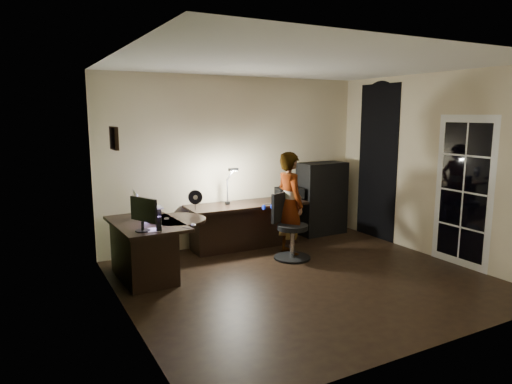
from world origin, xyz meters
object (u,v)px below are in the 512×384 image
cabinet (322,198)px  monitor (142,219)px  desk_right (247,226)px  office_chair (293,227)px  desk_left (147,250)px  person (290,204)px

cabinet → monitor: bearing=-163.1°
desk_right → cabinet: bearing=6.6°
cabinet → office_chair: bearing=-143.6°
desk_left → office_chair: bearing=-8.6°
person → cabinet: bearing=-54.3°
desk_right → monitor: bearing=-150.6°
office_chair → person: (0.08, 0.21, 0.30)m
desk_left → desk_right: 1.86m
office_chair → monitor: bearing=161.6°
cabinet → person: person is taller
desk_right → person: (0.41, -0.62, 0.42)m
desk_left → person: bearing=-2.9°
desk_left → desk_right: bearing=16.5°
monitor → person: size_ratio=0.28×
desk_left → cabinet: (3.33, 0.75, 0.26)m
monitor → person: bearing=-14.7°
desk_right → person: size_ratio=1.22×
desk_left → desk_right: size_ratio=0.67×
desk_left → cabinet: cabinet is taller
monitor → office_chair: monitor is taller
person → monitor: bearing=102.1°
desk_right → office_chair: office_chair is taller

